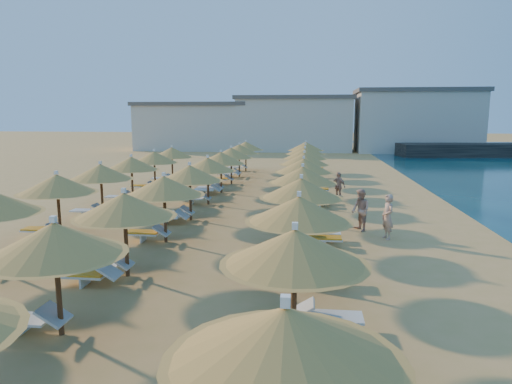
# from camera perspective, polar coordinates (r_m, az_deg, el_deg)

# --- Properties ---
(ground) EXTENTS (220.00, 220.00, 0.00)m
(ground) POSITION_cam_1_polar(r_m,az_deg,el_deg) (17.41, -1.16, -6.42)
(ground) COLOR tan
(ground) RESTS_ON ground
(hotel_blocks) EXTENTS (45.33, 9.51, 8.10)m
(hotel_blocks) POSITION_cam_1_polar(r_m,az_deg,el_deg) (62.43, 6.36, 8.54)
(hotel_blocks) COLOR beige
(hotel_blocks) RESTS_ON ground
(parasol_row_east) EXTENTS (3.07, 40.64, 2.69)m
(parasol_row_east) POSITION_cam_1_polar(r_m,az_deg,el_deg) (20.34, 5.84, 2.02)
(parasol_row_east) COLOR brown
(parasol_row_east) RESTS_ON ground
(parasol_row_west) EXTENTS (3.07, 40.64, 2.69)m
(parasol_row_west) POSITION_cam_1_polar(r_m,az_deg,el_deg) (21.03, -8.28, 2.22)
(parasol_row_west) COLOR brown
(parasol_row_west) RESTS_ON ground
(parasol_row_inland) EXTENTS (3.07, 25.61, 2.69)m
(parasol_row_inland) POSITION_cam_1_polar(r_m,az_deg,el_deg) (22.50, -18.85, 2.28)
(parasol_row_inland) COLOR brown
(parasol_row_inland) RESTS_ON ground
(loungers) EXTENTS (12.45, 39.11, 0.66)m
(loungers) POSITION_cam_1_polar(r_m,az_deg,el_deg) (20.99, -4.76, -2.70)
(loungers) COLOR white
(loungers) RESTS_ON ground
(beachgoer_c) EXTENTS (0.99, 0.92, 1.63)m
(beachgoer_c) POSITION_cam_1_polar(r_m,az_deg,el_deg) (26.24, 10.23, 0.71)
(beachgoer_c) COLOR tan
(beachgoer_c) RESTS_ON ground
(beachgoer_a) EXTENTS (0.60, 0.75, 1.78)m
(beachgoer_a) POSITION_cam_1_polar(r_m,az_deg,el_deg) (18.50, 16.13, -3.00)
(beachgoer_a) COLOR tan
(beachgoer_a) RESTS_ON ground
(beachgoer_b) EXTENTS (0.95, 1.05, 1.77)m
(beachgoer_b) POSITION_cam_1_polar(r_m,az_deg,el_deg) (19.54, 12.93, -2.23)
(beachgoer_b) COLOR tan
(beachgoer_b) RESTS_ON ground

